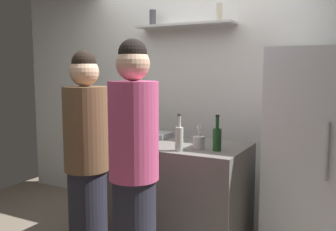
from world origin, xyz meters
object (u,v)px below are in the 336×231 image
baking_pan (153,135)px  water_bottle_plastic (117,131)px  wine_bottle_pale_glass (179,138)px  wine_bottle_amber_glass (92,129)px  person_pink_top (134,171)px  utensil_holder (199,143)px  wine_bottle_dark_glass (152,134)px  refrigerator (308,152)px  wine_bottle_green_glass (217,138)px  person_brown_jacket (87,164)px

baking_pan → water_bottle_plastic: size_ratio=1.64×
baking_pan → wine_bottle_pale_glass: 0.69m
wine_bottle_amber_glass → wine_bottle_pale_glass: 0.88m
wine_bottle_amber_glass → person_pink_top: person_pink_top is taller
utensil_holder → wine_bottle_amber_glass: 1.01m
wine_bottle_dark_glass → person_pink_top: person_pink_top is taller
refrigerator → wine_bottle_pale_glass: (-0.92, -0.64, 0.15)m
wine_bottle_green_glass → utensil_holder: bearing=-178.2°
wine_bottle_green_glass → baking_pan: bearing=158.8°
utensil_holder → wine_bottle_dark_glass: size_ratio=0.78×
person_pink_top → wine_bottle_dark_glass: bearing=-0.9°
utensil_holder → person_brown_jacket: size_ratio=0.13×
wine_bottle_amber_glass → water_bottle_plastic: 0.23m
wine_bottle_green_glass → water_bottle_plastic: size_ratio=1.43×
wine_bottle_pale_glass → person_brown_jacket: size_ratio=0.18×
wine_bottle_dark_glass → person_brown_jacket: (-0.24, -0.59, -0.17)m
baking_pan → wine_bottle_dark_glass: wine_bottle_dark_glass is taller
wine_bottle_dark_glass → water_bottle_plastic: 0.42m
refrigerator → wine_bottle_dark_glass: 1.35m
refrigerator → person_pink_top: person_pink_top is taller
wine_bottle_dark_glass → water_bottle_plastic: bearing=171.4°
wine_bottle_green_glass → wine_bottle_pale_glass: (-0.27, -0.15, 0.01)m
wine_bottle_amber_glass → person_brown_jacket: size_ratio=0.19×
wine_bottle_dark_glass → wine_bottle_amber_glass: (-0.57, -0.11, 0.02)m
wine_bottle_dark_glass → wine_bottle_green_glass: size_ratio=0.95×
wine_bottle_dark_glass → wine_bottle_green_glass: (0.58, 0.06, 0.00)m
baking_pan → person_pink_top: bearing=-66.4°
wine_bottle_green_glass → wine_bottle_amber_glass: bearing=-171.6°
utensil_holder → water_bottle_plastic: (-0.84, 0.01, 0.04)m
refrigerator → baking_pan: size_ratio=5.19×
person_pink_top → person_brown_jacket: bearing=55.8°
water_bottle_plastic → person_pink_top: person_pink_top is taller
baking_pan → wine_bottle_amber_glass: wine_bottle_amber_glass is taller
wine_bottle_dark_glass → water_bottle_plastic: size_ratio=1.36×
baking_pan → person_pink_top: person_pink_top is taller
utensil_holder → wine_bottle_dark_glass: 0.43m
wine_bottle_pale_glass → person_brown_jacket: bearing=-137.5°
wine_bottle_amber_glass → water_bottle_plastic: (0.15, 0.17, -0.03)m
utensil_holder → wine_bottle_green_glass: bearing=1.8°
person_pink_top → wine_bottle_green_glass: bearing=-44.1°
refrigerator → wine_bottle_pale_glass: size_ratio=5.78×
refrigerator → wine_bottle_amber_glass: bearing=-159.9°
utensil_holder → water_bottle_plastic: utensil_holder is taller
wine_bottle_dark_glass → wine_bottle_amber_glass: wine_bottle_amber_glass is taller
utensil_holder → wine_bottle_amber_glass: size_ratio=0.68×
person_pink_top → refrigerator: bearing=-59.3°
person_pink_top → baking_pan: bearing=1.8°
wine_bottle_green_glass → wine_bottle_pale_glass: 0.31m
utensil_holder → water_bottle_plastic: bearing=179.5°
wine_bottle_green_glass → wine_bottle_pale_glass: wine_bottle_pale_glass is taller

